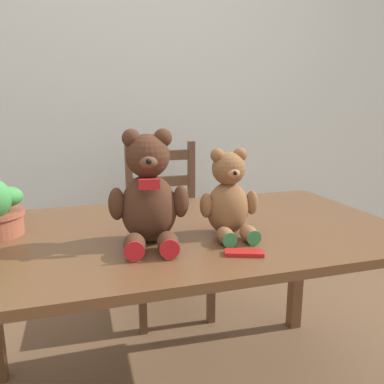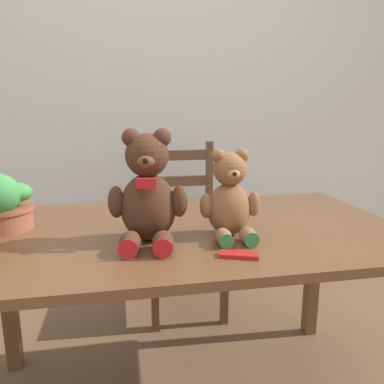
{
  "view_description": "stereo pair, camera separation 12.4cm",
  "coord_description": "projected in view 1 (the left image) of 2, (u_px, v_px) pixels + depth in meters",
  "views": [
    {
      "loc": [
        -0.34,
        -0.82,
        1.2
      ],
      "look_at": [
        0.01,
        0.34,
        0.93
      ],
      "focal_mm": 35.0,
      "sensor_mm": 36.0,
      "label": 1
    },
    {
      "loc": [
        -0.22,
        -0.85,
        1.2
      ],
      "look_at": [
        0.01,
        0.34,
        0.93
      ],
      "focal_mm": 35.0,
      "sensor_mm": 36.0,
      "label": 2
    }
  ],
  "objects": [
    {
      "name": "teddy_bear_right",
      "position": [
        229.0,
        198.0,
        1.27
      ],
      "size": [
        0.21,
        0.21,
        0.3
      ],
      "rotation": [
        0.0,
        0.0,
        3.1
      ],
      "color": "brown",
      "rests_on": "dining_table"
    },
    {
      "name": "wall_back",
      "position": [
        130.0,
        92.0,
        2.46
      ],
      "size": [
        8.0,
        0.04,
        2.6
      ],
      "primitive_type": "cube",
      "color": "silver",
      "rests_on": "ground_plane"
    },
    {
      "name": "dining_table",
      "position": [
        182.0,
        252.0,
        1.39
      ],
      "size": [
        1.6,
        0.88,
        0.77
      ],
      "color": "brown",
      "rests_on": "ground_plane"
    },
    {
      "name": "wooden_chair_behind",
      "position": [
        167.0,
        232.0,
        2.23
      ],
      "size": [
        0.43,
        0.43,
        1.0
      ],
      "rotation": [
        0.0,
        0.0,
        3.14
      ],
      "color": "brown",
      "rests_on": "ground_plane"
    },
    {
      "name": "teddy_bear_left",
      "position": [
        149.0,
        195.0,
        1.19
      ],
      "size": [
        0.26,
        0.27,
        0.37
      ],
      "rotation": [
        0.0,
        0.0,
        3.0
      ],
      "color": "#472819",
      "rests_on": "dining_table"
    },
    {
      "name": "chocolate_bar",
      "position": [
        244.0,
        253.0,
        1.12
      ],
      "size": [
        0.12,
        0.08,
        0.01
      ],
      "primitive_type": "cube",
      "rotation": [
        0.0,
        0.0,
        -0.35
      ],
      "color": "red",
      "rests_on": "dining_table"
    }
  ]
}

